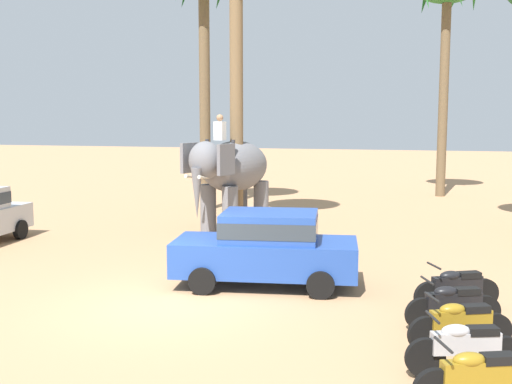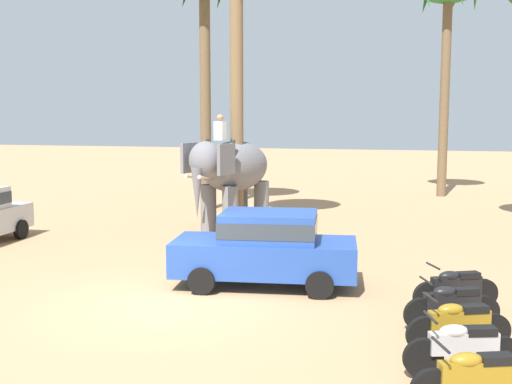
{
  "view_description": "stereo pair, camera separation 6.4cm",
  "coord_description": "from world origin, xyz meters",
  "views": [
    {
      "loc": [
        4.85,
        -11.59,
        3.85
      ],
      "look_at": [
        0.34,
        6.27,
        1.6
      ],
      "focal_mm": 44.13,
      "sensor_mm": 36.0,
      "label": 1
    },
    {
      "loc": [
        4.92,
        -11.58,
        3.85
      ],
      "look_at": [
        0.34,
        6.27,
        1.6
      ],
      "focal_mm": 44.13,
      "sensor_mm": 36.0,
      "label": 2
    }
  ],
  "objects": [
    {
      "name": "elephant_with_mahout",
      "position": [
        -1.05,
        8.36,
        1.99
      ],
      "size": [
        2.61,
        4.01,
        3.88
      ],
      "color": "slate",
      "rests_on": "ground"
    },
    {
      "name": "car_sedan_foreground",
      "position": [
        1.68,
        1.94,
        0.93
      ],
      "size": [
        4.27,
        2.24,
        1.7
      ],
      "color": "#23479E",
      "rests_on": "ground"
    },
    {
      "name": "motorcycle_mid_row",
      "position": [
        5.67,
        -1.1,
        0.46
      ],
      "size": [
        1.7,
        0.84,
        0.94
      ],
      "color": "black",
      "rests_on": "ground"
    },
    {
      "name": "ground_plane",
      "position": [
        0.0,
        0.0,
        0.0
      ],
      "size": [
        120.0,
        120.0,
        0.0
      ],
      "primitive_type": "plane",
      "color": "tan"
    },
    {
      "name": "motorcycle_second_in_row",
      "position": [
        5.66,
        -2.18,
        0.46
      ],
      "size": [
        1.74,
        0.75,
        0.94
      ],
      "color": "black",
      "rests_on": "ground"
    },
    {
      "name": "motorcycle_nearest_camera",
      "position": [
        5.76,
        -3.27,
        0.46
      ],
      "size": [
        1.72,
        0.81,
        0.94
      ],
      "color": "black",
      "rests_on": "ground"
    },
    {
      "name": "motorcycle_fourth_in_row",
      "position": [
        5.61,
        -0.04,
        0.46
      ],
      "size": [
        1.71,
        0.83,
        0.94
      ],
      "color": "black",
      "rests_on": "ground"
    },
    {
      "name": "motorcycle_far_in_row",
      "position": [
        5.74,
        1.17,
        0.46
      ],
      "size": [
        1.67,
        0.9,
        0.94
      ],
      "color": "black",
      "rests_on": "ground"
    }
  ]
}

